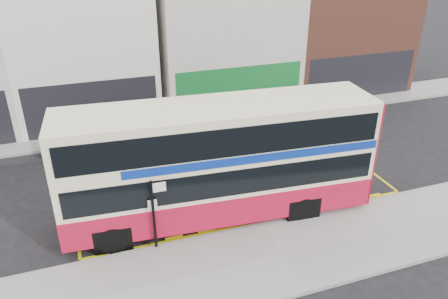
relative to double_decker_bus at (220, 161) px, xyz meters
name	(u,v)px	position (x,y,z in m)	size (l,w,h in m)	color
ground	(257,221)	(1.28, -0.94, -2.59)	(120.00, 120.00, 0.00)	black
pavement	(281,255)	(1.28, -3.24, -2.51)	(40.00, 4.00, 0.15)	#9A9892
kerb	(260,225)	(1.28, -1.32, -2.51)	(40.00, 0.15, 0.15)	gray
far_pavement	(187,121)	(1.28, 10.06, -2.51)	(50.00, 3.00, 0.15)	#9A9892
road_markings	(242,201)	(1.28, 0.66, -2.58)	(14.00, 3.40, 0.01)	yellow
terrace_left	(80,29)	(-4.22, 14.04, 2.74)	(8.00, 8.01, 11.80)	white
terrace_green_shop	(220,24)	(4.78, 14.04, 2.49)	(9.00, 8.01, 11.30)	silver
terrace_right	(335,23)	(13.78, 14.04, 1.99)	(9.00, 8.01, 10.30)	brown
double_decker_bus	(220,161)	(0.00, 0.00, 0.00)	(12.49, 3.75, 4.92)	#FFEFC2
bus_stop_post	(155,208)	(-2.91, -1.34, -0.72)	(0.70, 0.13, 2.83)	black
car_silver	(85,137)	(-4.91, 8.18, -1.83)	(1.78, 4.42, 1.51)	#BCBDC1
car_grey	(158,136)	(-1.10, 7.27, -1.95)	(1.34, 3.85, 1.27)	#484A50
car_white	(315,109)	(8.90, 7.75, -1.82)	(2.14, 5.26, 1.53)	#BABABA
street_tree_right	(301,56)	(9.72, 11.46, 0.52)	(2.11, 2.11, 4.56)	black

